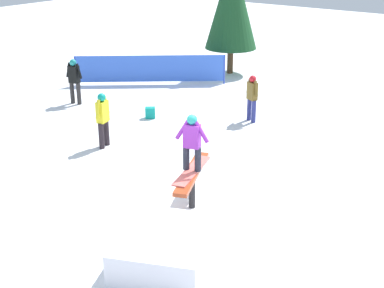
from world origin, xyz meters
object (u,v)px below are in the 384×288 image
Objects in this scene: rail_feature at (192,177)px; backpack_on_snow at (150,113)px; main_rider_on_rail at (192,145)px; pine_tree_near at (232,1)px; bystander_black at (74,79)px; bystander_yellow at (103,117)px; bystander_brown at (252,96)px.

rail_feature is 5.91× the size of backpack_on_snow.
main_rider_on_rail is at bearing -80.66° from backpack_on_snow.
pine_tree_near is (10.01, 5.44, 1.43)m from main_rider_on_rail.
bystander_black is 1.02× the size of bystander_yellow.
backpack_on_snow is (3.84, 4.41, -0.52)m from rail_feature.
bystander_black is (3.49, 7.36, -0.56)m from main_rider_on_rail.
pine_tree_near is (6.17, 1.03, 2.66)m from backpack_on_snow.
rail_feature is at bearing -35.86° from bystander_black.
rail_feature is 5.71m from bystander_brown.
bystander_black is at bearing -134.15° from bystander_brown.
pine_tree_near is (6.52, -1.93, 1.98)m from bystander_black.
bystander_yellow is at bearing 47.96° from rail_feature.
bystander_brown is at bearing 8.60° from bystander_black.
bystander_black reaches higher than backpack_on_snow.
pine_tree_near is at bearing 63.03° from bystander_black.
pine_tree_near is at bearing -3.78° from bystander_yellow.
main_rider_on_rail reaches higher than rail_feature.
bystander_yellow is at bearing -42.35° from bystander_black.
bystander_black reaches higher than bystander_yellow.
bystander_yellow is at bearing -90.62° from bystander_brown.
rail_feature is 11.59m from pine_tree_near.
rail_feature is 1.33× the size of bystander_black.
pine_tree_near reaches higher than bystander_brown.
bystander_brown is at bearing -8.65° from backpack_on_snow.
bystander_black is 3.05m from backpack_on_snow.
bystander_yellow is (-4.10, 2.12, 0.03)m from bystander_brown.
bystander_black is (3.49, 7.36, 0.16)m from rail_feature.
main_rider_on_rail is at bearing -45.30° from bystander_brown.
backpack_on_snow is (3.84, 4.41, -1.23)m from main_rider_on_rail.
bystander_yellow is 4.36× the size of backpack_on_snow.
pine_tree_near is at bearing 59.77° from backpack_on_snow.
main_rider_on_rail is at bearing -151.48° from pine_tree_near.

